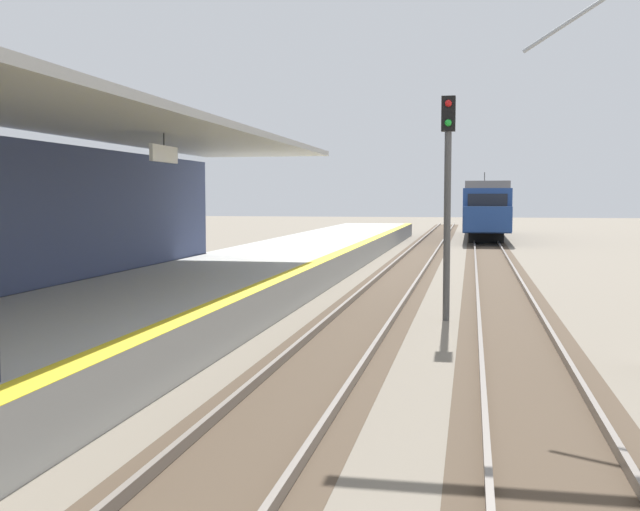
% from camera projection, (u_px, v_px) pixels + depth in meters
% --- Properties ---
extents(station_platform, '(5.00, 80.00, 0.91)m').
position_uv_depth(station_platform, '(192.00, 294.00, 19.48)').
color(station_platform, '#A8A8A3').
rests_on(station_platform, ground).
extents(station_building_with_canopy, '(4.85, 24.00, 4.43)m').
position_uv_depth(station_building_with_canopy, '(26.00, 209.00, 15.34)').
color(station_building_with_canopy, '#4C4C4C').
rests_on(station_building_with_canopy, ground).
extents(track_pair_nearest_platform, '(2.34, 120.00, 0.16)m').
position_uv_depth(track_pair_nearest_platform, '(384.00, 295.00, 22.58)').
color(track_pair_nearest_platform, '#4C3D2D').
rests_on(track_pair_nearest_platform, ground).
extents(track_pair_middle, '(2.34, 120.00, 0.16)m').
position_uv_depth(track_pair_middle, '(504.00, 297.00, 21.93)').
color(track_pair_middle, '#4C3D2D').
rests_on(track_pair_middle, ground).
extents(approaching_train, '(2.93, 19.60, 4.76)m').
position_uv_depth(approaching_train, '(485.00, 207.00, 54.70)').
color(approaching_train, navy).
rests_on(approaching_train, ground).
extents(rail_signal_post, '(0.32, 0.34, 5.20)m').
position_uv_depth(rail_signal_post, '(448.00, 184.00, 17.95)').
color(rail_signal_post, '#4C4C4C').
rests_on(rail_signal_post, ground).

